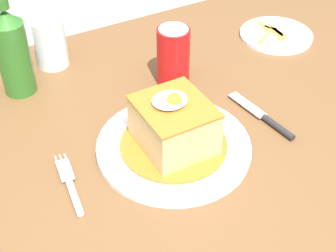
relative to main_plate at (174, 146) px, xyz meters
name	(u,v)px	position (x,y,z in m)	size (l,w,h in m)	color
dining_table	(150,175)	(-0.02, 0.05, -0.11)	(1.49, 0.83, 0.73)	brown
main_plate	(174,146)	(0.00, 0.00, 0.00)	(0.27, 0.27, 0.02)	white
sandwich_meal	(174,127)	(0.00, 0.00, 0.04)	(0.19, 0.19, 0.11)	#C66B23
fork	(71,188)	(-0.19, 0.00, 0.00)	(0.03, 0.14, 0.01)	silver
knife	(269,121)	(0.19, -0.02, 0.00)	(0.03, 0.17, 0.01)	#262628
soda_can	(173,56)	(0.10, 0.18, 0.05)	(0.07, 0.07, 0.12)	red
beer_bottle_green	(12,47)	(-0.18, 0.31, 0.09)	(0.06, 0.06, 0.27)	#2D6B23
drinking_glass	(51,46)	(-0.09, 0.37, 0.04)	(0.07, 0.07, 0.10)	#3F2314
side_plate_fries	(276,35)	(0.41, 0.22, 0.00)	(0.17, 0.17, 0.02)	white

